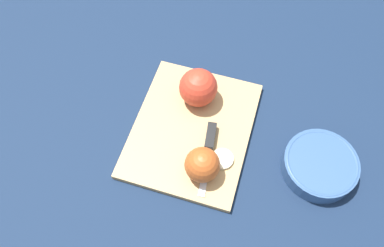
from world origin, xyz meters
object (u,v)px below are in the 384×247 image
(knife, at_px, (210,142))
(bowl, at_px, (320,165))
(apple_half_right, at_px, (202,165))
(apple_half_left, at_px, (198,88))

(knife, height_order, bowl, bowl)
(apple_half_right, height_order, knife, apple_half_right)
(apple_half_left, height_order, bowl, apple_half_left)
(knife, bearing_deg, apple_half_left, -158.90)
(bowl, bearing_deg, knife, -88.24)
(apple_half_left, distance_m, bowl, 0.31)
(apple_half_left, xyz_separation_m, knife, (0.11, 0.05, -0.04))
(apple_half_left, bearing_deg, apple_half_right, 79.13)
(knife, bearing_deg, apple_half_right, -5.64)
(apple_half_right, distance_m, knife, 0.07)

